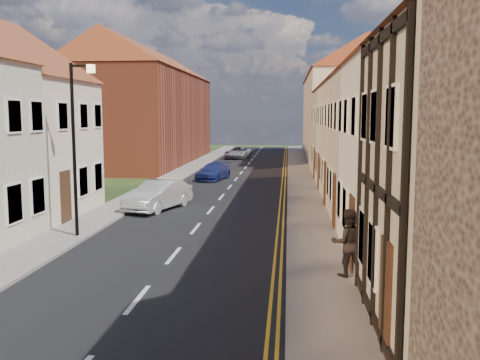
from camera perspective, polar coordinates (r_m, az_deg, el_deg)
road at (r=28.50m, az=-1.99°, el=-1.83°), size 7.00×90.00×0.02m
pavement_left at (r=29.36m, az=-10.55°, el=-1.59°), size 1.80×90.00×0.12m
pavement_right at (r=28.29m, az=6.89°, el=-1.84°), size 1.80×90.00×0.12m
cottage_r_cream_mid at (r=22.21m, az=20.40°, el=6.83°), size 8.30×5.20×9.00m
cottage_r_pink at (r=27.46m, az=17.44°, el=6.87°), size 8.30×6.00×9.00m
cottage_r_white_far at (r=32.76m, az=15.44°, el=6.91°), size 8.30×5.20×9.00m
cottage_r_cream_far at (r=38.09m, az=13.99°, el=6.92°), size 8.30×6.00×9.00m
block_right_far at (r=53.27m, az=11.49°, el=7.81°), size 8.30×24.20×10.50m
block_left_far at (r=49.64m, az=-9.91°, el=7.92°), size 8.30×24.20×10.50m
lamppost at (r=19.40m, az=-17.09°, el=4.23°), size 0.88×0.15×6.00m
car_mid at (r=24.90m, az=-8.71°, el=-1.64°), size 2.60×4.34×1.35m
car_far at (r=36.08m, az=-2.87°, el=0.89°), size 2.26×4.06×1.11m
car_distant at (r=53.76m, az=-0.21°, el=2.95°), size 2.64×4.63×1.22m
pedestrian_right at (r=14.44m, az=11.39°, el=-6.56°), size 0.97×0.82×1.79m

